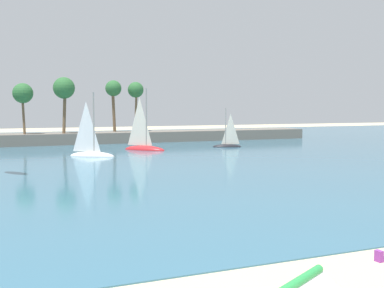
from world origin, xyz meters
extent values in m
cube|color=#386B84|center=(0.00, 57.91, 0.03)|extent=(220.00, 101.70, 0.06)
cube|color=slate|center=(0.00, 68.77, 0.90)|extent=(89.75, 6.00, 1.80)
cylinder|color=brown|center=(10.06, 69.89, 5.41)|extent=(0.83, 0.85, 7.25)
sphere|color=#2D6633|center=(10.06, 69.89, 9.02)|extent=(2.66, 2.66, 2.66)
cylinder|color=brown|center=(-4.25, 67.72, 4.89)|extent=(0.55, 0.49, 6.20)
sphere|color=#2D6633|center=(-4.25, 67.72, 7.99)|extent=(3.03, 3.03, 3.03)
cylinder|color=brown|center=(13.81, 69.64, 5.31)|extent=(0.69, 0.41, 7.02)
sphere|color=#2D6633|center=(13.81, 69.64, 8.81)|extent=(2.65, 2.65, 2.65)
cylinder|color=brown|center=(1.76, 67.40, 5.33)|extent=(0.81, 0.52, 7.08)
sphere|color=#2D6633|center=(1.76, 67.40, 8.86)|extent=(3.34, 3.34, 3.34)
cylinder|color=green|center=(-0.47, 2.63, 1.06)|extent=(3.29, 1.95, 0.27)
cube|color=purple|center=(5.65, 5.74, 0.22)|extent=(0.21, 0.31, 0.44)
cube|color=purple|center=(5.78, 5.75, 0.12)|extent=(0.09, 0.22, 0.20)
ellipsoid|color=red|center=(10.58, 53.76, 0.06)|extent=(5.50, 5.90, 1.24)
cylinder|color=gray|center=(10.78, 53.53, 4.56)|extent=(0.19, 0.19, 7.76)
pyramid|color=silver|center=(10.09, 54.32, 3.98)|extent=(1.98, 2.22, 6.60)
ellipsoid|color=white|center=(2.45, 48.30, 0.06)|extent=(5.55, 4.65, 1.12)
cylinder|color=gray|center=(2.68, 48.13, 4.14)|extent=(0.17, 0.17, 7.03)
pyramid|color=white|center=(1.90, 48.69, 3.61)|extent=(2.15, 1.61, 5.97)
ellipsoid|color=black|center=(23.17, 53.85, 0.06)|extent=(4.43, 2.58, 0.85)
cylinder|color=gray|center=(22.96, 53.92, 3.14)|extent=(0.13, 0.13, 5.31)
pyramid|color=silver|center=(23.65, 53.68, 2.74)|extent=(1.85, 0.74, 4.51)
camera|label=1|loc=(-7.70, -7.89, 5.94)|focal=44.09mm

